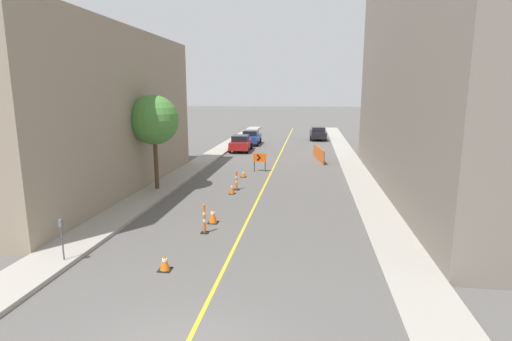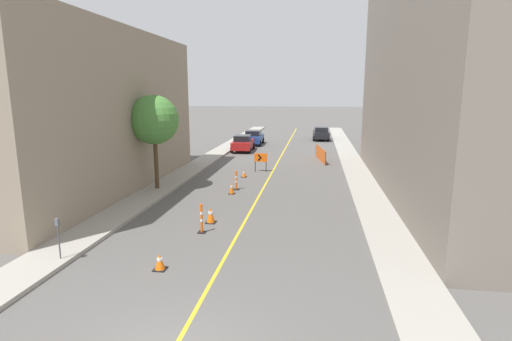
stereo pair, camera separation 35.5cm
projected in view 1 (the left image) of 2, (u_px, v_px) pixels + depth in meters
lane_stripe at (279, 156)px, 36.36m from camera, size 0.12×57.19×0.01m
sidewalk_left at (214, 154)px, 37.14m from camera, size 1.85×57.19×0.16m
sidewalk_right at (347, 157)px, 35.55m from camera, size 1.85×57.19×0.16m
building_facade_left at (87, 112)px, 22.87m from camera, size 6.00×18.88×9.29m
building_facade_right at (446, 60)px, 21.72m from camera, size 6.00×23.70×15.02m
traffic_cone_nearest at (165, 262)px, 13.14m from camera, size 0.42×0.42×0.57m
traffic_cone_second at (213, 215)px, 17.86m from camera, size 0.46×0.46×0.74m
traffic_cone_third at (232, 188)px, 22.92m from camera, size 0.35×0.35×0.69m
traffic_cone_fourth at (243, 174)px, 27.44m from camera, size 0.38×0.38×0.49m
delineator_post_front at (204, 220)px, 16.55m from camera, size 0.32×0.32×1.26m
delineator_post_rear at (237, 182)px, 23.87m from camera, size 0.36×0.36×1.17m
arrow_barricade_primary at (260, 159)px, 29.22m from camera, size 0.95×0.11×1.35m
safety_mesh_fence at (319, 154)px, 34.09m from camera, size 0.81×4.84×1.11m
parked_car_curb_near at (241, 143)px, 39.27m from camera, size 1.99×4.38×1.59m
parked_car_curb_mid at (251, 137)px, 44.11m from camera, size 1.94×4.32×1.59m
parked_car_curb_far at (318, 133)px, 48.44m from camera, size 2.00×4.38×1.59m
parking_meter_near_curb at (61, 231)px, 13.44m from camera, size 0.12×0.11×1.46m
street_tree_left_near at (154, 120)px, 22.88m from camera, size 2.84×2.84×5.47m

